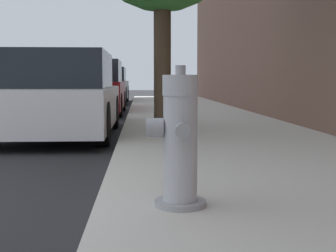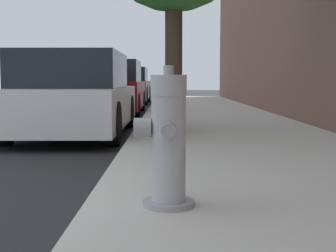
{
  "view_description": "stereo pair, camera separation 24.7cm",
  "coord_description": "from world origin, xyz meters",
  "views": [
    {
      "loc": [
        2.29,
        -3.12,
        0.95
      ],
      "look_at": [
        2.53,
        1.02,
        0.54
      ],
      "focal_mm": 50.0,
      "sensor_mm": 36.0,
      "label": 1
    },
    {
      "loc": [
        2.53,
        -3.13,
        0.95
      ],
      "look_at": [
        2.53,
        1.02,
        0.54
      ],
      "focal_mm": 50.0,
      "sensor_mm": 36.0,
      "label": 2
    }
  ],
  "objects": [
    {
      "name": "parked_car_far",
      "position": [
        0.83,
        15.69,
        0.7
      ],
      "size": [
        1.87,
        4.45,
        1.43
      ],
      "color": "#4C5156",
      "rests_on": "ground_plane"
    },
    {
      "name": "parked_car_mid",
      "position": [
        0.94,
        9.89,
        0.7
      ],
      "size": [
        1.76,
        3.94,
        1.48
      ],
      "color": "maroon",
      "rests_on": "ground_plane"
    },
    {
      "name": "parked_car_near",
      "position": [
        0.95,
        4.8,
        0.67
      ],
      "size": [
        1.78,
        4.13,
        1.4
      ],
      "color": "silver",
      "rests_on": "ground_plane"
    },
    {
      "name": "sidewalk_slab",
      "position": [
        3.53,
        0.0,
        0.07
      ],
      "size": [
        3.1,
        40.0,
        0.14
      ],
      "color": "beige",
      "rests_on": "ground_plane"
    },
    {
      "name": "fire_hydrant",
      "position": [
        2.53,
        -0.18,
        0.55
      ],
      "size": [
        0.39,
        0.4,
        0.9
      ],
      "color": "#97979C",
      "rests_on": "sidewalk_slab"
    }
  ]
}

